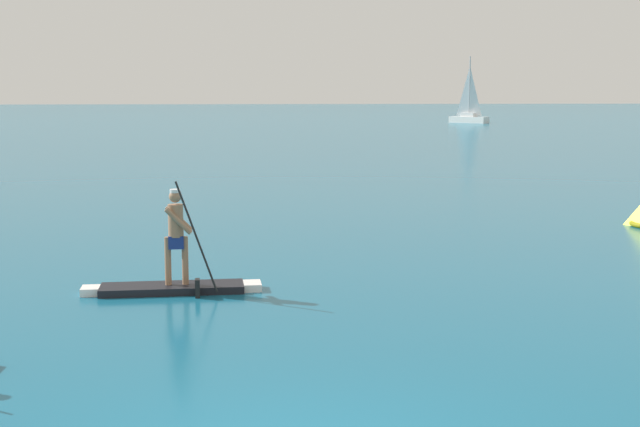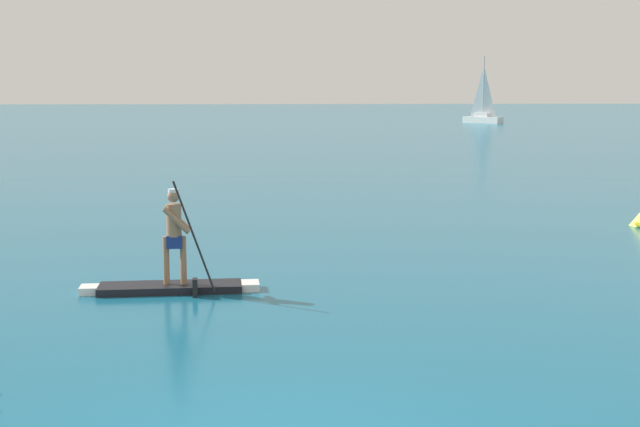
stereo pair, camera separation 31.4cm
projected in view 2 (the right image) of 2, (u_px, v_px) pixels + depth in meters
name	position (u px, v px, depth m)	size (l,w,h in m)	color
paddleboarder_mid_center	(173.00, 272.00, 15.32)	(3.08, 0.94, 1.98)	black
sailboat_right_horizon	(483.00, 114.00, 94.27)	(3.82, 3.99, 7.04)	white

